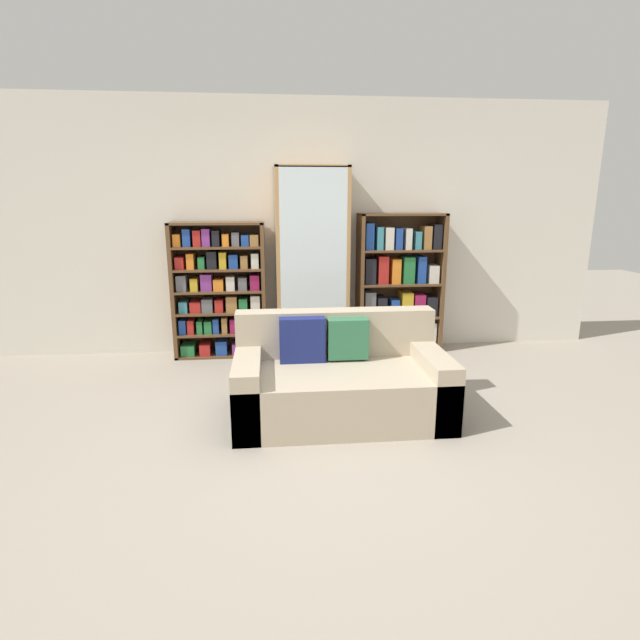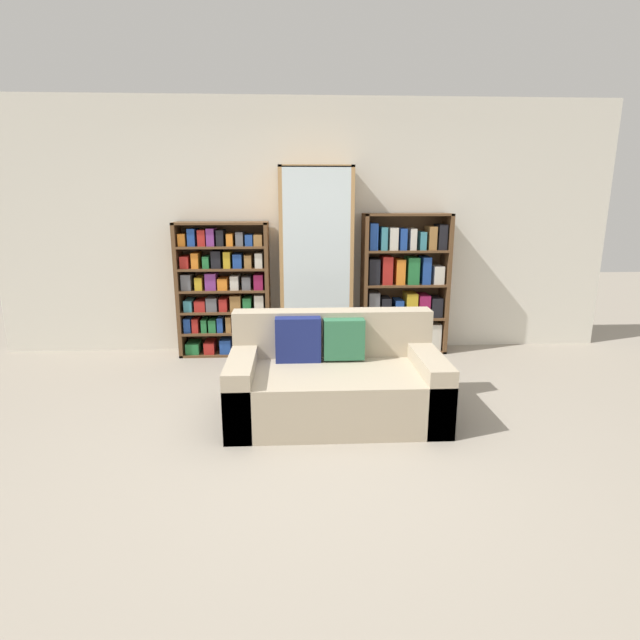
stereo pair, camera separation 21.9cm
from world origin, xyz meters
name	(u,v)px [view 2 (the right image)]	position (x,y,z in m)	size (l,w,h in m)	color
ground_plane	(317,450)	(0.00, 0.00, 0.00)	(16.00, 16.00, 0.00)	gray
wall_back	(307,228)	(0.00, 2.44, 1.35)	(6.71, 0.06, 2.70)	silver
couch	(334,381)	(0.16, 0.58, 0.28)	(1.63, 0.91, 0.78)	tan
bookshelf_left	(224,290)	(-0.90, 2.23, 0.71)	(0.98, 0.32, 1.43)	brown
display_cabinet	(316,264)	(0.09, 2.22, 0.99)	(0.77, 0.36, 1.99)	#AD7F4C
bookshelf_right	(404,288)	(1.06, 2.23, 0.72)	(0.93, 0.32, 1.52)	brown
wine_bottle	(358,352)	(0.50, 1.72, 0.14)	(0.08, 0.08, 0.35)	#192333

